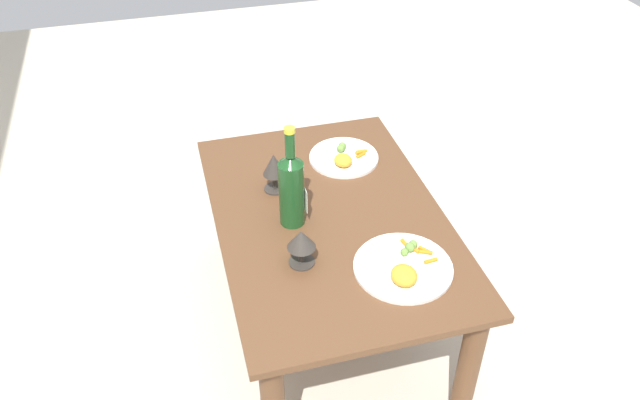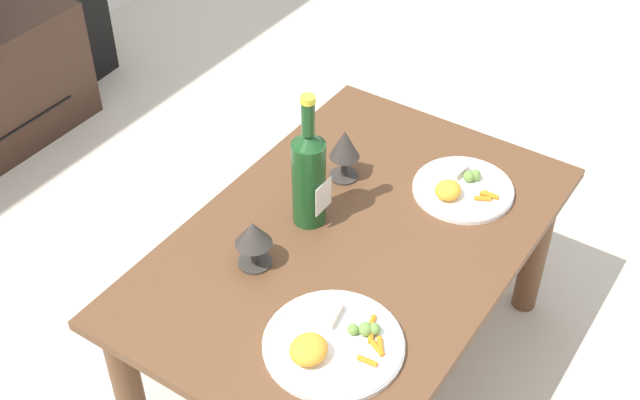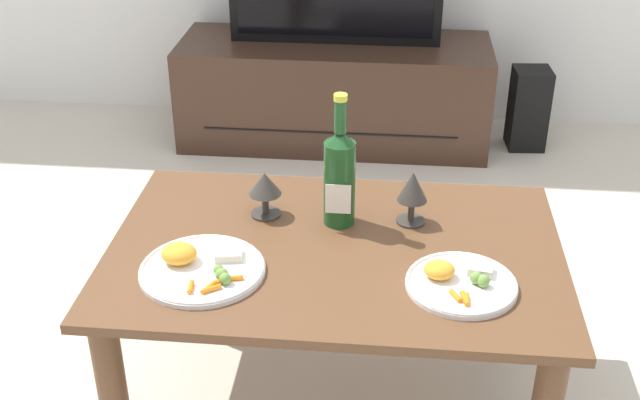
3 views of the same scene
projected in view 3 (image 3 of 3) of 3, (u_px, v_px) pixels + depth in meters
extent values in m
plane|color=beige|center=(333.00, 398.00, 2.25)|extent=(6.40, 6.40, 0.00)
cube|color=brown|center=(335.00, 251.00, 2.02)|extent=(1.13, 0.75, 0.03)
cylinder|color=brown|center=(114.00, 398.00, 1.91)|extent=(0.07, 0.07, 0.47)
cylinder|color=brown|center=(179.00, 257.00, 2.45)|extent=(0.07, 0.07, 0.47)
cylinder|color=brown|center=(513.00, 276.00, 2.36)|extent=(0.07, 0.07, 0.47)
cube|color=#382319|center=(334.00, 92.00, 3.66)|extent=(1.38, 0.50, 0.46)
cube|color=black|center=(329.00, 133.00, 3.49)|extent=(1.11, 0.01, 0.01)
cube|color=black|center=(528.00, 109.00, 3.61)|extent=(0.17, 0.17, 0.37)
cylinder|color=#19471E|center=(338.00, 183.00, 2.06)|extent=(0.08, 0.08, 0.23)
cone|color=#19471E|center=(338.00, 138.00, 2.00)|extent=(0.08, 0.08, 0.04)
cylinder|color=#19471E|center=(338.00, 117.00, 1.97)|extent=(0.03, 0.03, 0.09)
cylinder|color=yellow|center=(339.00, 97.00, 1.95)|extent=(0.03, 0.03, 0.02)
cube|color=silver|center=(336.00, 199.00, 2.04)|extent=(0.07, 0.00, 0.08)
cylinder|color=#38332D|center=(266.00, 214.00, 2.15)|extent=(0.08, 0.08, 0.01)
cylinder|color=#38332D|center=(265.00, 203.00, 2.14)|extent=(0.02, 0.02, 0.06)
cone|color=#38332D|center=(265.00, 184.00, 2.11)|extent=(0.09, 0.09, 0.06)
cylinder|color=#38332D|center=(411.00, 221.00, 2.12)|extent=(0.08, 0.08, 0.01)
cylinder|color=#38332D|center=(411.00, 210.00, 2.10)|extent=(0.02, 0.02, 0.06)
cone|color=#38332D|center=(413.00, 186.00, 2.07)|extent=(0.08, 0.08, 0.08)
cylinder|color=white|center=(202.00, 270.00, 1.91)|extent=(0.30, 0.30, 0.01)
torus|color=white|center=(202.00, 268.00, 1.90)|extent=(0.30, 0.30, 0.01)
ellipsoid|color=orange|center=(179.00, 254.00, 1.92)|extent=(0.09, 0.08, 0.05)
cube|color=beige|center=(228.00, 254.00, 1.94)|extent=(0.08, 0.07, 0.02)
cylinder|color=orange|center=(191.00, 287.00, 1.83)|extent=(0.02, 0.04, 0.01)
cylinder|color=orange|center=(208.00, 288.00, 1.83)|extent=(0.03, 0.04, 0.01)
cylinder|color=orange|center=(212.00, 289.00, 1.82)|extent=(0.04, 0.03, 0.01)
cylinder|color=orange|center=(221.00, 281.00, 1.85)|extent=(0.04, 0.03, 0.01)
cylinder|color=orange|center=(234.00, 278.00, 1.86)|extent=(0.04, 0.02, 0.01)
sphere|color=olive|center=(218.00, 270.00, 1.88)|extent=(0.02, 0.02, 0.02)
sphere|color=olive|center=(222.00, 274.00, 1.86)|extent=(0.03, 0.03, 0.03)
sphere|color=olive|center=(222.00, 276.00, 1.86)|extent=(0.03, 0.03, 0.03)
sphere|color=olive|center=(225.00, 279.00, 1.84)|extent=(0.03, 0.03, 0.03)
cylinder|color=white|center=(461.00, 285.00, 1.86)|extent=(0.26, 0.26, 0.01)
torus|color=white|center=(462.00, 282.00, 1.85)|extent=(0.26, 0.26, 0.01)
ellipsoid|color=orange|center=(439.00, 270.00, 1.87)|extent=(0.07, 0.07, 0.04)
cube|color=beige|center=(480.00, 269.00, 1.88)|extent=(0.06, 0.06, 0.02)
cylinder|color=orange|center=(456.00, 296.00, 1.80)|extent=(0.03, 0.04, 0.01)
cylinder|color=orange|center=(464.00, 298.00, 1.79)|extent=(0.02, 0.04, 0.01)
cylinder|color=orange|center=(467.00, 299.00, 1.79)|extent=(0.01, 0.04, 0.01)
sphere|color=olive|center=(483.00, 282.00, 1.83)|extent=(0.03, 0.03, 0.03)
sphere|color=olive|center=(476.00, 278.00, 1.85)|extent=(0.03, 0.03, 0.03)
sphere|color=olive|center=(483.00, 281.00, 1.84)|extent=(0.03, 0.03, 0.03)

